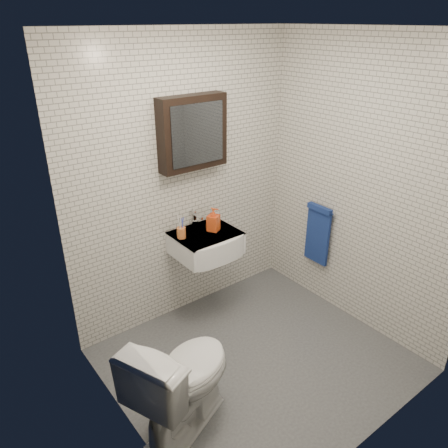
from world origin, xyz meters
The scene contains 9 objects.
ground centered at (0.00, 0.00, 0.01)m, with size 2.20×2.00×0.01m, color #46494D.
room_shell centered at (0.00, 0.00, 1.47)m, with size 2.22×2.02×2.51m.
washbasin centered at (0.05, 0.73, 0.76)m, with size 0.55×0.50×0.20m.
faucet centered at (0.05, 0.93, 0.92)m, with size 0.06×0.20×0.15m.
mirror_cabinet centered at (0.05, 0.93, 1.70)m, with size 0.60×0.15×0.60m.
towel_rail centered at (1.04, 0.35, 0.72)m, with size 0.09×0.30×0.58m.
toothbrush_cup centered at (-0.16, 0.82, 0.90)m, with size 0.10×0.10×0.21m.
soap_bottle centered at (0.14, 0.77, 0.96)m, with size 0.10×0.10×0.21m, color orange.
toilet centered at (-0.80, -0.15, 0.41)m, with size 0.45×0.80×0.81m, color white.
Camera 1 is at (-1.90, -2.01, 2.55)m, focal length 35.00 mm.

